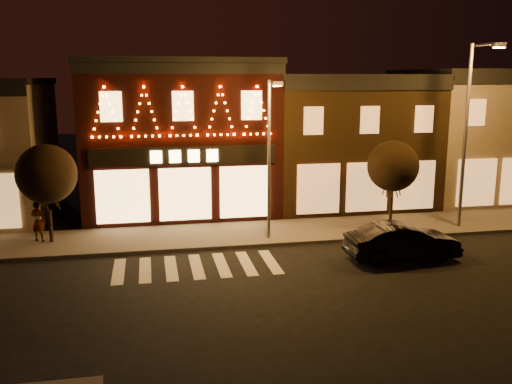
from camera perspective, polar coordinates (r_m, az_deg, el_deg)
name	(u,v)px	position (r m, az deg, el deg)	size (l,w,h in m)	color
ground	(207,307)	(18.47, -5.03, -11.70)	(120.00, 120.00, 0.00)	black
sidewalk_far	(232,234)	(26.17, -2.53, -4.39)	(44.00, 4.00, 0.15)	#47423D
building_pulp	(179,136)	(31.06, -7.92, 5.75)	(10.20, 8.34, 8.30)	black
building_right_a	(342,139)	(33.02, 8.85, 5.37)	(9.20, 8.28, 7.50)	#342312
building_right_b	(481,134)	(37.04, 22.14, 5.56)	(9.20, 8.28, 7.80)	#6B5E4C
streetlamp_mid	(270,148)	(24.35, 1.47, 4.57)	(0.45, 1.61, 7.08)	#59595E
streetlamp_right	(470,122)	(28.13, 21.18, 6.75)	(0.58, 2.01, 8.74)	#59595E
tree_left	(47,174)	(25.77, -20.77, 1.74)	(2.61, 2.61, 4.37)	black
tree_right	(393,166)	(27.88, 13.93, 2.62)	(2.51, 2.51, 4.20)	black
dark_sedan	(402,242)	(23.41, 14.82, -4.99)	(1.61, 4.61, 1.52)	black
pedestrian	(38,221)	(26.43, -21.53, -2.81)	(0.67, 0.44, 1.85)	gray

